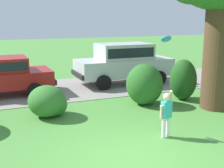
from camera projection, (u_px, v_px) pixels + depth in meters
ground_plane at (134, 162)px, 6.63m from camera, size 80.00×80.00×0.00m
driveway_strip at (59, 90)px, 13.26m from camera, size 28.00×4.40×0.02m
shrub_centre_left at (49, 102)px, 9.63m from camera, size 1.24×1.32×1.01m
shrub_centre at (144, 84)px, 10.90m from camera, size 1.32×1.37×1.49m
shrub_centre_right at (183, 80)px, 11.55m from camera, size 1.01×1.06×1.56m
parked_sedan at (0, 75)px, 12.09m from camera, size 4.43×2.17×1.56m
parked_suv at (124, 61)px, 14.30m from camera, size 4.70×2.10×1.92m
child_thrower at (166, 111)px, 7.87m from camera, size 0.44×0.29×1.29m
frisbee at (166, 39)px, 8.11m from camera, size 0.30×0.25×0.21m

